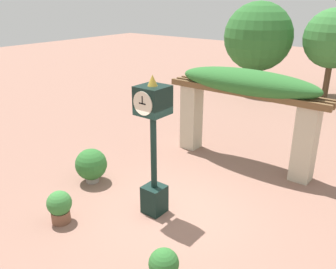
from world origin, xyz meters
TOP-DOWN VIEW (x-y plane):
  - ground_plane at (0.00, 0.00)m, footprint 60.00×60.00m
  - pedestal_clock at (-0.31, -0.21)m, footprint 0.59×0.64m
  - pergola at (0.00, 3.39)m, footprint 4.70×1.12m
  - potted_plant_near_left at (-2.52, -0.15)m, footprint 0.83×0.83m
  - potted_plant_near_right at (-1.67, -1.76)m, footprint 0.54×0.54m
  - potted_plant_far_left at (1.25, -1.81)m, footprint 0.52×0.52m

SIDE VIEW (x-z plane):
  - ground_plane at x=0.00m, z-range 0.00..0.00m
  - potted_plant_far_left at x=1.25m, z-range 0.02..0.74m
  - potted_plant_near_right at x=-1.67m, z-range 0.03..0.76m
  - potted_plant_near_left at x=-2.52m, z-range 0.03..0.96m
  - pedestal_clock at x=-0.31m, z-range 0.18..3.35m
  - pergola at x=0.00m, z-range 0.68..3.44m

